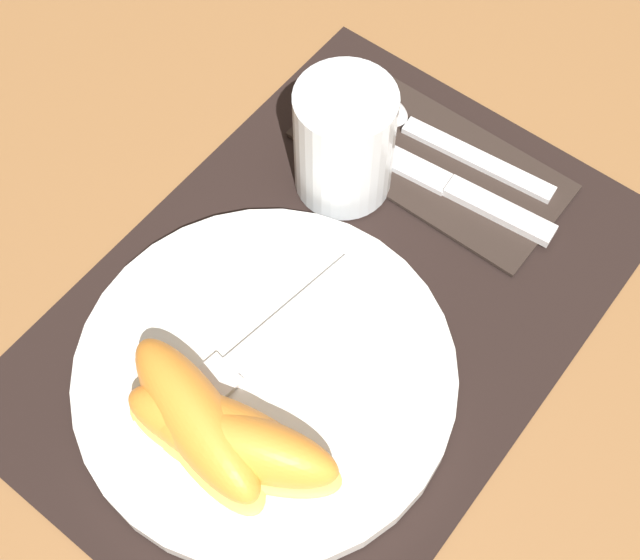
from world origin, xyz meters
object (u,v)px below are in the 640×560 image
knife (430,176)px  fork (239,360)px  spoon (399,119)px  plate (269,378)px  citrus_wedge_0 (197,420)px  citrus_wedge_1 (221,433)px  citrus_wedge_2 (244,448)px  juice_glass (344,146)px

knife → fork: fork is taller
spoon → fork: (-0.23, -0.04, 0.01)m
fork → plate: bearing=-75.5°
citrus_wedge_0 → citrus_wedge_1: bearing=-78.6°
spoon → citrus_wedge_2: 0.29m
juice_glass → spoon: size_ratio=0.49×
spoon → citrus_wedge_0: citrus_wedge_0 is taller
plate → citrus_wedge_1: bearing=-171.9°
juice_glass → citrus_wedge_0: size_ratio=0.68×
spoon → citrus_wedge_1: bearing=-166.8°
plate → spoon: (0.23, 0.06, -0.00)m
juice_glass → citrus_wedge_0: (-0.21, -0.05, -0.01)m
spoon → citrus_wedge_2: citrus_wedge_2 is taller
spoon → plate: bearing=-165.6°
fork → citrus_wedge_2: size_ratio=1.41×
juice_glass → knife: bearing=-52.4°
juice_glass → citrus_wedge_1: bearing=-162.2°
spoon → citrus_wedge_1: 0.29m
plate → fork: (-0.01, 0.02, 0.01)m
juice_glass → spoon: juice_glass is taller
citrus_wedge_0 → citrus_wedge_2: bearing=-81.7°
citrus_wedge_0 → citrus_wedge_2: 0.03m
citrus_wedge_1 → citrus_wedge_0: bearing=101.4°
plate → citrus_wedge_1: size_ratio=1.86×
knife → citrus_wedge_0: (-0.25, -0.00, 0.03)m
juice_glass → fork: size_ratio=0.52×
fork → citrus_wedge_1: size_ratio=1.34×
juice_glass → fork: 0.17m
juice_glass → plate: bearing=-159.2°
juice_glass → citrus_wedge_2: size_ratio=0.73×
citrus_wedge_2 → citrus_wedge_0: bearing=98.3°
spoon → fork: bearing=-170.7°
spoon → fork: fork is taller
fork → citrus_wedge_2: 0.07m
plate → citrus_wedge_2: size_ratio=1.95×
plate → knife: plate is taller
citrus_wedge_2 → knife: bearing=7.8°
juice_glass → fork: bearing=-166.3°
knife → spoon: bearing=59.6°
knife → spoon: (0.03, 0.05, 0.00)m
knife → citrus_wedge_2: (-0.25, -0.03, 0.03)m
knife → spoon: 0.06m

